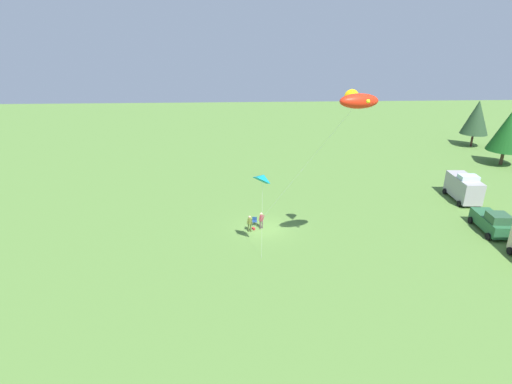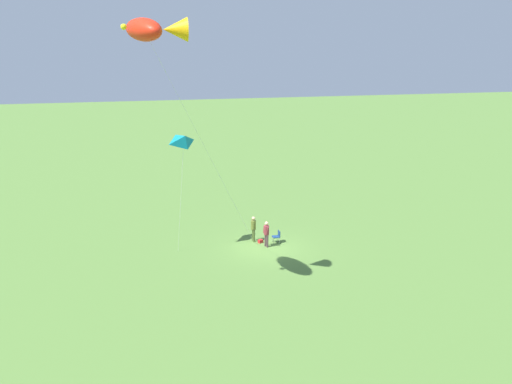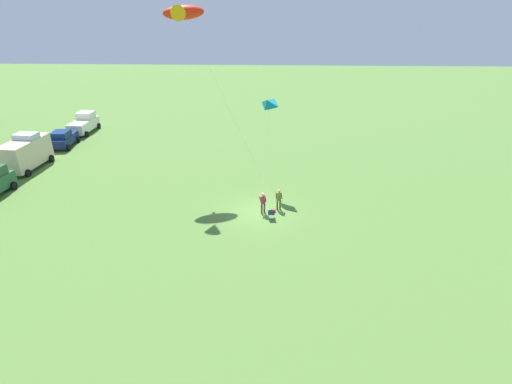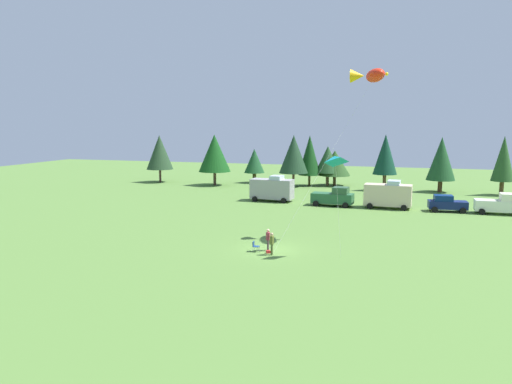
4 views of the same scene
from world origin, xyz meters
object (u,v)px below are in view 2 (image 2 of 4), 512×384
at_px(folding_chair, 277,236).
at_px(kite_large_fish, 152,30).
at_px(person_spectator, 266,232).
at_px(backpack_on_grass, 260,241).
at_px(person_kite_flyer, 253,227).
at_px(kite_delta_teal, 185,140).

bearing_deg(folding_chair, kite_large_fish, 39.73).
height_order(person_spectator, kite_large_fish, kite_large_fish).
bearing_deg(backpack_on_grass, person_kite_flyer, -45.32).
xyz_separation_m(person_kite_flyer, folding_chair, (-1.53, 0.58, -0.53)).
relative_size(folding_chair, person_spectator, 0.47).
bearing_deg(kite_delta_teal, person_spectator, 178.65).
distance_m(backpack_on_grass, kite_large_fish, 17.16).
bearing_deg(kite_delta_teal, folding_chair, -175.13).
distance_m(person_kite_flyer, backpack_on_grass, 1.08).
bearing_deg(person_kite_flyer, kite_delta_teal, 9.52).
relative_size(folding_chair, kite_large_fish, 0.06).
bearing_deg(person_kite_flyer, backpack_on_grass, 130.54).
xyz_separation_m(backpack_on_grass, kite_delta_teal, (4.88, 0.68, 7.22)).
xyz_separation_m(person_spectator, backpack_on_grass, (0.23, -0.80, -0.91)).
bearing_deg(backpack_on_grass, folding_chair, 171.44).
distance_m(person_kite_flyer, folding_chair, 1.72).
bearing_deg(person_kite_flyer, folding_chair, 155.14).
relative_size(person_kite_flyer, kite_large_fish, 0.12).
relative_size(person_kite_flyer, kite_delta_teal, 0.22).
bearing_deg(backpack_on_grass, person_spectator, 106.30).
xyz_separation_m(person_spectator, kite_large_fish, (7.09, 6.62, 12.97)).
xyz_separation_m(folding_chair, person_spectator, (0.89, 0.63, 0.53)).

